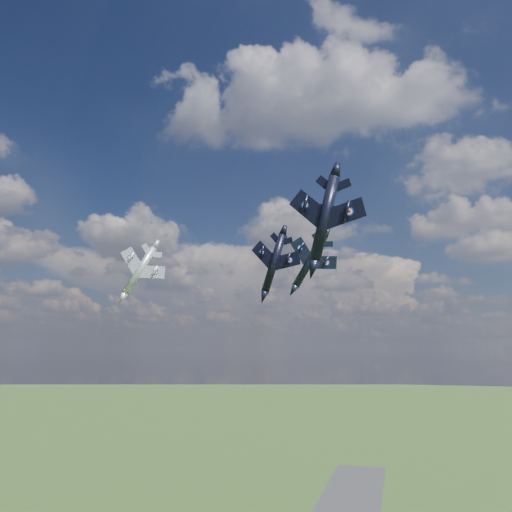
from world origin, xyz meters
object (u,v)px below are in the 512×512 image
(jet_right_navy, at_px, (325,219))
(jet_high_navy, at_px, (310,261))
(jet_lead_navy, at_px, (274,263))
(jet_left_silver, at_px, (140,270))

(jet_right_navy, distance_m, jet_high_navy, 33.86)
(jet_lead_navy, relative_size, jet_high_navy, 0.85)
(jet_lead_navy, bearing_deg, jet_high_navy, 93.74)
(jet_high_navy, distance_m, jet_left_silver, 33.79)
(jet_high_navy, bearing_deg, jet_lead_navy, -95.51)
(jet_right_navy, distance_m, jet_left_silver, 45.56)
(jet_right_navy, xyz_separation_m, jet_left_silver, (-39.69, 22.30, -1.85))
(jet_lead_navy, bearing_deg, jet_left_silver, 174.54)
(jet_high_navy, relative_size, jet_left_silver, 1.07)
(jet_high_navy, bearing_deg, jet_left_silver, -159.43)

